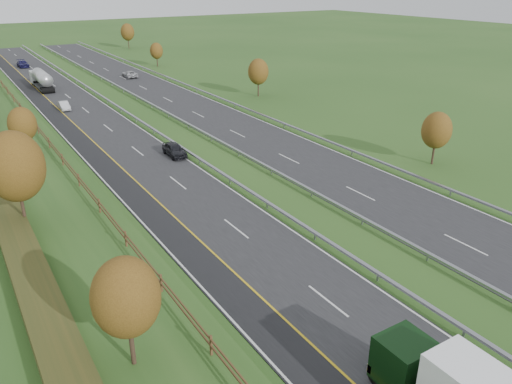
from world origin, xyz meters
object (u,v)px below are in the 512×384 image
at_px(car_silver_mid, 64,106).
at_px(car_small_far, 23,64).
at_px(car_oncoming, 130,74).
at_px(road_tanker, 41,79).
at_px(car_dark_near, 175,150).

relative_size(car_silver_mid, car_small_far, 0.76).
bearing_deg(car_small_far, car_silver_mid, -92.44).
xyz_separation_m(car_silver_mid, car_small_far, (1.26, 47.55, 0.11)).
distance_m(car_small_far, car_oncoming, 31.03).
distance_m(car_silver_mid, car_oncoming, 28.18).
xyz_separation_m(car_silver_mid, car_oncoming, (18.17, 21.54, 0.04)).
xyz_separation_m(road_tanker, car_small_far, (0.93, 28.36, -1.07)).
height_order(car_dark_near, car_oncoming, car_dark_near).
relative_size(road_tanker, car_silver_mid, 2.84).
bearing_deg(car_dark_near, car_oncoming, 78.63).
bearing_deg(road_tanker, car_small_far, 88.13).
distance_m(car_dark_near, car_silver_mid, 30.66).
relative_size(road_tanker, car_small_far, 2.15).
bearing_deg(car_small_far, car_dark_near, -87.51).
xyz_separation_m(road_tanker, car_dark_near, (5.56, -49.28, -1.05)).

